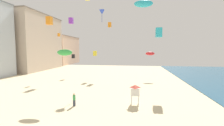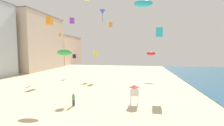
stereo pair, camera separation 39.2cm
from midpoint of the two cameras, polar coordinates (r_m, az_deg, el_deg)
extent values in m
cube|color=#C6B29E|center=(64.63, -28.63, 6.42)|extent=(15.82, 21.95, 19.08)
cube|color=slate|center=(65.71, -28.99, 14.88)|extent=(16.13, 22.39, 0.30)
cube|color=beige|center=(84.17, -19.05, 4.30)|extent=(14.59, 20.34, 13.38)
cube|color=#89715E|center=(84.42, -19.18, 8.95)|extent=(14.88, 20.75, 0.30)
cube|color=#383D4C|center=(21.01, -14.10, -13.90)|extent=(0.28, 0.18, 0.80)
cylinder|color=#389951|center=(20.80, -14.14, -12.07)|extent=(0.34, 0.34, 0.60)
sphere|color=tan|center=(20.68, -14.17, -10.96)|extent=(0.24, 0.24, 0.24)
cylinder|color=white|center=(20.81, 6.53, -13.38)|extent=(0.10, 0.10, 1.20)
cylinder|color=white|center=(20.81, 9.08, -13.42)|extent=(0.10, 0.10, 1.20)
cylinder|color=white|center=(21.67, 6.62, -12.64)|extent=(0.10, 0.10, 1.20)
cylinder|color=white|center=(21.66, 9.06, -12.68)|extent=(0.10, 0.10, 1.20)
cube|color=white|center=(20.92, 7.86, -10.16)|extent=(1.10, 1.10, 1.00)
pyramid|color=#D14C3D|center=(20.76, 7.88, -8.36)|extent=(1.10, 1.10, 0.35)
cube|color=black|center=(42.44, -14.15, 2.39)|extent=(0.67, 0.67, 1.05)
cube|color=yellow|center=(38.42, -6.51, 3.50)|extent=(0.76, 0.76, 1.19)
ellipsoid|color=green|center=(22.44, -17.30, 3.67)|extent=(2.19, 0.61, 0.85)
ellipsoid|color=#2DB7CC|center=(23.72, 10.85, 20.42)|extent=(2.59, 0.72, 1.01)
ellipsoid|color=red|center=(39.34, 13.39, 3.35)|extent=(2.15, 0.60, 0.83)
cone|color=blue|center=(32.97, -4.05, 17.98)|extent=(1.07, 1.07, 0.88)
cylinder|color=#233995|center=(32.71, -4.04, 15.89)|extent=(0.06, 0.06, 1.56)
cube|color=#2DB7CC|center=(28.98, 16.25, 10.60)|extent=(1.04, 1.04, 1.63)
cube|color=orange|center=(25.34, -22.25, 14.04)|extent=(0.73, 0.73, 1.14)
cube|color=purple|center=(42.21, -14.93, 14.63)|extent=(0.93, 0.93, 1.46)
cube|color=orange|center=(44.63, -1.12, 13.72)|extent=(0.85, 0.85, 1.33)
cube|color=orange|center=(41.79, -19.00, 9.64)|extent=(0.51, 0.51, 0.80)
camera|label=1|loc=(0.20, -90.44, -0.04)|focal=25.16mm
camera|label=2|loc=(0.20, 89.56, 0.04)|focal=25.16mm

